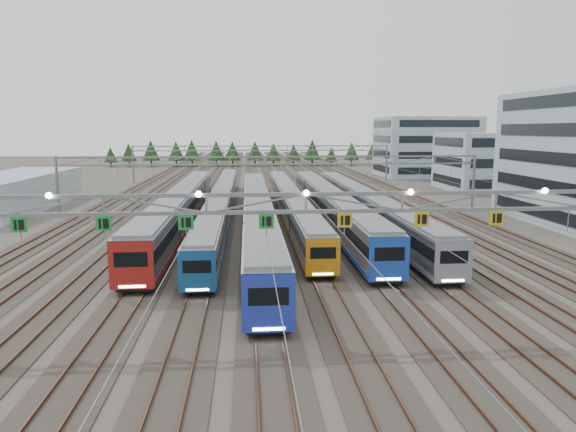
{
  "coord_description": "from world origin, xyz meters",
  "views": [
    {
      "loc": [
        -3.29,
        -28.66,
        11.43
      ],
      "look_at": [
        0.41,
        18.01,
        3.5
      ],
      "focal_mm": 32.0,
      "sensor_mm": 36.0,
      "label": 1
    }
  ],
  "objects": [
    {
      "name": "ground",
      "position": [
        0.0,
        0.0,
        0.0
      ],
      "size": [
        400.0,
        400.0,
        0.0
      ],
      "primitive_type": "plane",
      "color": "#47423A",
      "rests_on": "ground"
    },
    {
      "name": "track_bed",
      "position": [
        0.0,
        100.0,
        1.49
      ],
      "size": [
        54.0,
        260.0,
        5.42
      ],
      "color": "#2D2823",
      "rests_on": "ground"
    },
    {
      "name": "train_a",
      "position": [
        -11.25,
        33.81,
        2.26
      ],
      "size": [
        3.07,
        56.15,
        4.01
      ],
      "color": "black",
      "rests_on": "ground"
    },
    {
      "name": "train_b",
      "position": [
        -6.75,
        39.24,
        1.94
      ],
      "size": [
        2.61,
        68.59,
        3.39
      ],
      "color": "black",
      "rests_on": "ground"
    },
    {
      "name": "train_c",
      "position": [
        -2.25,
        27.89,
        2.18
      ],
      "size": [
        2.97,
        60.79,
        3.87
      ],
      "color": "black",
      "rests_on": "ground"
    },
    {
      "name": "train_d",
      "position": [
        2.25,
        37.73,
        1.97
      ],
      "size": [
        2.64,
        59.39,
        3.43
      ],
      "color": "black",
      "rests_on": "ground"
    },
    {
      "name": "train_e",
      "position": [
        6.75,
        33.53,
        2.2
      ],
      "size": [
        2.99,
        54.76,
        3.9
      ],
      "color": "black",
      "rests_on": "ground"
    },
    {
      "name": "train_f",
      "position": [
        11.25,
        34.18,
        2.07
      ],
      "size": [
        2.8,
        57.29,
        3.64
      ],
      "color": "black",
      "rests_on": "ground"
    },
    {
      "name": "gantry_near",
      "position": [
        -0.05,
        -0.12,
        7.09
      ],
      "size": [
        56.36,
        0.61,
        8.08
      ],
      "color": "slate",
      "rests_on": "ground"
    },
    {
      "name": "gantry_mid",
      "position": [
        0.0,
        40.0,
        6.39
      ],
      "size": [
        56.36,
        0.36,
        8.0
      ],
      "color": "slate",
      "rests_on": "ground"
    },
    {
      "name": "gantry_far",
      "position": [
        0.0,
        85.0,
        6.39
      ],
      "size": [
        56.36,
        0.36,
        8.0
      ],
      "color": "slate",
      "rests_on": "ground"
    },
    {
      "name": "depot_bldg_mid",
      "position": [
        41.31,
        65.66,
        5.37
      ],
      "size": [
        14.0,
        16.0,
        10.74
      ],
      "primitive_type": "cube",
      "color": "#8FA4AB",
      "rests_on": "ground"
    },
    {
      "name": "depot_bldg_north",
      "position": [
        40.57,
        95.79,
        7.17
      ],
      "size": [
        22.0,
        18.0,
        14.34
      ],
      "primitive_type": "cube",
      "color": "#8FA4AB",
      "rests_on": "ground"
    },
    {
      "name": "west_shed",
      "position": [
        -37.11,
        47.98,
        2.5
      ],
      "size": [
        10.0,
        30.0,
        5.01
      ],
      "primitive_type": "cube",
      "color": "#8FA4AB",
      "rests_on": "ground"
    },
    {
      "name": "treeline",
      "position": [
        -0.9,
        133.31,
        4.23
      ],
      "size": [
        93.8,
        5.6,
        7.02
      ],
      "color": "#332114",
      "rests_on": "ground"
    }
  ]
}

